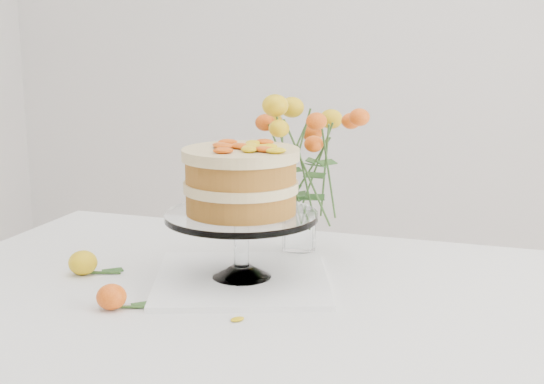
{
  "coord_description": "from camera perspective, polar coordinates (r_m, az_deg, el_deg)",
  "views": [
    {
      "loc": [
        0.41,
        -1.25,
        1.23
      ],
      "look_at": [
        -0.06,
        0.16,
        0.91
      ],
      "focal_mm": 50.0,
      "sensor_mm": 36.0,
      "label": 1
    }
  ],
  "objects": [
    {
      "name": "napkin",
      "position": [
        1.47,
        -2.29,
        -6.57
      ],
      "size": [
        0.42,
        0.42,
        0.01
      ],
      "primitive_type": "cube",
      "rotation": [
        0.0,
        0.0,
        0.35
      ],
      "color": "white",
      "rests_on": "table"
    },
    {
      "name": "cake_stand",
      "position": [
        1.42,
        -2.35,
        0.31
      ],
      "size": [
        0.29,
        0.29,
        0.26
      ],
      "rotation": [
        0.0,
        0.0,
        0.2
      ],
      "color": "white",
      "rests_on": "napkin"
    },
    {
      "name": "loose_rose_near",
      "position": [
        1.55,
        -14.03,
        -5.2
      ],
      "size": [
        0.1,
        0.06,
        0.05
      ],
      "rotation": [
        0.0,
        0.0,
        0.31
      ],
      "color": "yellow",
      "rests_on": "table"
    },
    {
      "name": "loose_rose_far",
      "position": [
        1.36,
        -11.97,
        -7.74
      ],
      "size": [
        0.09,
        0.05,
        0.04
      ],
      "rotation": [
        0.0,
        0.0,
        0.32
      ],
      "color": "#D2400A",
      "rests_on": "table"
    },
    {
      "name": "stray_petal_a",
      "position": [
        1.35,
        -6.0,
        -8.43
      ],
      "size": [
        0.03,
        0.02,
        0.0
      ],
      "primitive_type": "ellipsoid",
      "color": "#E0B90E",
      "rests_on": "table"
    },
    {
      "name": "rose_vase",
      "position": [
        1.6,
        2.09,
        2.56
      ],
      "size": [
        0.24,
        0.24,
        0.36
      ],
      "rotation": [
        0.0,
        0.0,
        -0.03
      ],
      "color": "white",
      "rests_on": "table"
    },
    {
      "name": "table",
      "position": [
        1.43,
        0.22,
        -10.81
      ],
      "size": [
        1.43,
        0.93,
        0.76
      ],
      "color": "tan",
      "rests_on": "ground"
    },
    {
      "name": "stray_petal_b",
      "position": [
        1.28,
        -2.63,
        -9.56
      ],
      "size": [
        0.03,
        0.02,
        0.0
      ],
      "primitive_type": "ellipsoid",
      "color": "#E0B90E",
      "rests_on": "table"
    }
  ]
}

